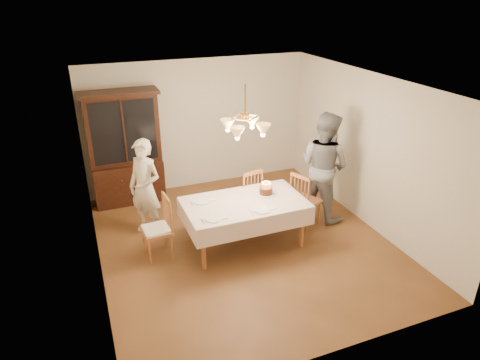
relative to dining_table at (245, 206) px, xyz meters
name	(u,v)px	position (x,y,z in m)	size (l,w,h in m)	color
ground	(244,243)	(0.00, 0.00, -0.68)	(5.00, 5.00, 0.00)	brown
room_shell	(245,153)	(0.00, 0.00, 0.90)	(5.00, 5.00, 5.00)	white
dining_table	(245,206)	(0.00, 0.00, 0.00)	(1.90, 1.10, 0.76)	#96512B
china_hutch	(125,150)	(-1.50, 2.25, 0.36)	(1.38, 0.54, 2.16)	black
chair_far_side	(247,197)	(0.34, 0.72, -0.24)	(0.52, 0.51, 1.00)	#96512B
chair_left_end	(157,231)	(-1.38, 0.15, -0.23)	(0.45, 0.47, 1.00)	#96512B
chair_right_end	(305,202)	(1.20, 0.18, -0.24)	(0.56, 0.57, 1.00)	#96512B
elderly_woman	(145,188)	(-1.38, 0.94, 0.14)	(0.60, 0.40, 1.65)	white
adult_in_grey	(324,166)	(1.65, 0.37, 0.29)	(0.94, 0.74, 1.94)	slate
birthday_cake	(266,191)	(0.42, 0.12, 0.14)	(0.30, 0.30, 0.21)	white
place_setting_near_left	(214,219)	(-0.62, -0.35, 0.08)	(0.38, 0.23, 0.02)	white
place_setting_near_right	(263,210)	(0.16, -0.35, 0.08)	(0.41, 0.26, 0.02)	white
place_setting_far_left	(203,201)	(-0.61, 0.25, 0.08)	(0.40, 0.26, 0.02)	white
chandelier	(245,127)	(0.00, 0.00, 1.29)	(0.62, 0.62, 0.73)	#BF8C3F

